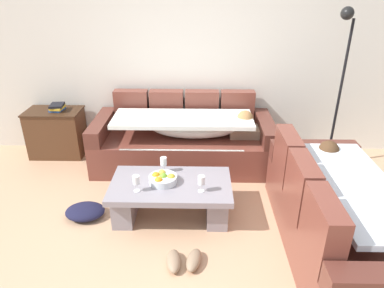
# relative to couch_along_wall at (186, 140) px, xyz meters

# --- Properties ---
(ground_plane) EXTENTS (14.00, 14.00, 0.00)m
(ground_plane) POSITION_rel_couch_along_wall_xyz_m (0.08, -1.62, -0.33)
(ground_plane) COLOR tan
(back_wall) EXTENTS (9.00, 0.10, 2.70)m
(back_wall) POSITION_rel_couch_along_wall_xyz_m (0.08, 0.53, 1.02)
(back_wall) COLOR silver
(back_wall) RESTS_ON ground_plane
(couch_along_wall) EXTENTS (2.25, 0.92, 0.88)m
(couch_along_wall) POSITION_rel_couch_along_wall_xyz_m (0.00, 0.00, 0.00)
(couch_along_wall) COLOR brown
(couch_along_wall) RESTS_ON ground_plane
(couch_near_window) EXTENTS (0.92, 2.01, 0.88)m
(couch_near_window) POSITION_rel_couch_along_wall_xyz_m (1.39, -1.55, 0.00)
(couch_near_window) COLOR brown
(couch_near_window) RESTS_ON ground_plane
(coffee_table) EXTENTS (1.20, 0.68, 0.38)m
(coffee_table) POSITION_rel_couch_along_wall_xyz_m (-0.11, -1.11, -0.09)
(coffee_table) COLOR gray
(coffee_table) RESTS_ON ground_plane
(fruit_bowl) EXTENTS (0.28, 0.28, 0.10)m
(fruit_bowl) POSITION_rel_couch_along_wall_xyz_m (-0.19, -1.10, 0.09)
(fruit_bowl) COLOR silver
(fruit_bowl) RESTS_ON coffee_table
(wine_glass_near_left) EXTENTS (0.07, 0.07, 0.17)m
(wine_glass_near_left) POSITION_rel_couch_along_wall_xyz_m (-0.42, -1.26, 0.16)
(wine_glass_near_left) COLOR silver
(wine_glass_near_left) RESTS_ON coffee_table
(wine_glass_near_right) EXTENTS (0.07, 0.07, 0.17)m
(wine_glass_near_right) POSITION_rel_couch_along_wall_xyz_m (0.20, -1.26, 0.16)
(wine_glass_near_right) COLOR silver
(wine_glass_near_right) RESTS_ON coffee_table
(wine_glass_far_back) EXTENTS (0.07, 0.07, 0.17)m
(wine_glass_far_back) POSITION_rel_couch_along_wall_xyz_m (-0.20, -0.89, 0.16)
(wine_glass_far_back) COLOR silver
(wine_glass_far_back) RESTS_ON coffee_table
(side_cabinet) EXTENTS (0.72, 0.44, 0.64)m
(side_cabinet) POSITION_rel_couch_along_wall_xyz_m (-1.76, 0.23, -0.01)
(side_cabinet) COLOR #4F301C
(side_cabinet) RESTS_ON ground_plane
(book_stack_on_cabinet) EXTENTS (0.19, 0.22, 0.09)m
(book_stack_on_cabinet) POSITION_rel_couch_along_wall_xyz_m (-1.69, 0.23, 0.35)
(book_stack_on_cabinet) COLOR #2D569E
(book_stack_on_cabinet) RESTS_ON side_cabinet
(floor_lamp) EXTENTS (0.33, 0.31, 1.95)m
(floor_lamp) POSITION_rel_couch_along_wall_xyz_m (1.79, -0.05, 0.78)
(floor_lamp) COLOR black
(floor_lamp) RESTS_ON ground_plane
(pair_of_shoes) EXTENTS (0.33, 0.30, 0.09)m
(pair_of_shoes) POSITION_rel_couch_along_wall_xyz_m (0.05, -1.82, -0.29)
(pair_of_shoes) COLOR #8C7259
(pair_of_shoes) RESTS_ON ground_plane
(crumpled_garment) EXTENTS (0.40, 0.32, 0.12)m
(crumpled_garment) POSITION_rel_couch_along_wall_xyz_m (-0.99, -1.17, -0.27)
(crumpled_garment) COLOR #191933
(crumpled_garment) RESTS_ON ground_plane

